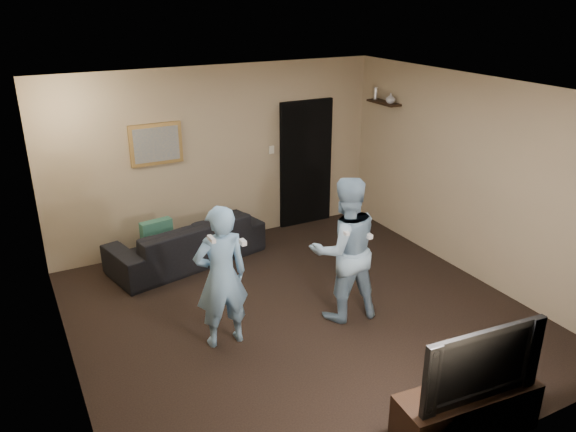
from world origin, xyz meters
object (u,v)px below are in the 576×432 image
sofa (187,241)px  tv_console (466,412)px  wii_player_right (344,249)px  wii_player_left (221,277)px  television (474,358)px

sofa → tv_console: (1.00, -4.31, -0.06)m
tv_console → wii_player_right: size_ratio=0.74×
sofa → wii_player_left: size_ratio=1.36×
television → wii_player_right: size_ratio=0.66×
television → wii_player_left: wii_player_left is taller
tv_console → wii_player_left: 2.64m
tv_console → television: size_ratio=1.12×
television → wii_player_right: 2.12m
sofa → wii_player_left: (-0.28, -2.06, 0.48)m
tv_console → wii_player_left: size_ratio=0.80×
sofa → wii_player_right: wii_player_right is taller
sofa → wii_player_right: size_ratio=1.26×
tv_console → sofa: bearing=108.1°
tv_console → wii_player_left: wii_player_left is taller
wii_player_right → wii_player_left: bearing=174.5°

